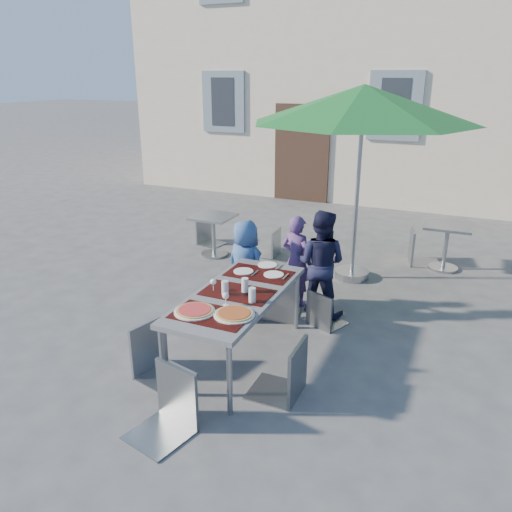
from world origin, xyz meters
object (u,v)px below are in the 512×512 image
at_px(chair_4, 287,337).
at_px(cafe_table_1, 447,239).
at_px(child_0, 245,265).
at_px(child_2, 320,263).
at_px(chair_3, 154,320).
at_px(patio_umbrella, 364,105).
at_px(dining_table, 237,298).
at_px(chair_2, 325,288).
at_px(pizza_near_left, 195,311).
at_px(bg_chair_r_0, 271,226).
at_px(child_1, 296,261).
at_px(cafe_table_0, 214,230).
at_px(pizza_near_right, 234,314).
at_px(chair_0, 237,278).
at_px(chair_5, 165,365).
at_px(bg_chair_l_0, 207,215).
at_px(chair_1, 280,274).
at_px(bg_chair_l_1, 421,226).

bearing_deg(chair_4, cafe_table_1, 74.85).
relative_size(child_0, child_2, 0.87).
xyz_separation_m(chair_3, patio_umbrella, (1.17, 3.26, 1.84)).
height_order(dining_table, child_2, child_2).
bearing_deg(chair_3, chair_2, 53.30).
relative_size(pizza_near_left, bg_chair_r_0, 0.44).
height_order(child_1, chair_4, child_1).
bearing_deg(patio_umbrella, cafe_table_0, 179.11).
distance_m(pizza_near_right, cafe_table_0, 3.74).
relative_size(child_2, chair_0, 1.52).
height_order(child_1, cafe_table_0, child_1).
height_order(chair_5, cafe_table_1, chair_5).
bearing_deg(pizza_near_right, bg_chair_r_0, 106.97).
bearing_deg(cafe_table_1, bg_chair_l_0, -174.62).
bearing_deg(cafe_table_1, chair_1, -123.64).
bearing_deg(cafe_table_0, bg_chair_l_0, 128.36).
height_order(pizza_near_right, bg_chair_l_0, bg_chair_l_0).
relative_size(chair_2, chair_4, 0.81).
xyz_separation_m(child_2, chair_2, (0.16, -0.31, -0.18)).
relative_size(dining_table, chair_1, 1.84).
xyz_separation_m(chair_0, bg_chair_l_1, (1.80, 2.83, 0.10)).
distance_m(child_1, bg_chair_l_0, 2.81).
bearing_deg(child_0, cafe_table_1, -116.68).
distance_m(pizza_near_left, child_2, 2.02).
xyz_separation_m(patio_umbrella, cafe_table_1, (1.20, 0.90, -1.96)).
bearing_deg(pizza_near_left, cafe_table_0, 115.80).
bearing_deg(bg_chair_r_0, child_2, -51.95).
height_order(pizza_near_left, cafe_table_1, pizza_near_left).
bearing_deg(bg_chair_r_0, bg_chair_l_1, 15.35).
height_order(child_0, chair_1, child_0).
bearing_deg(chair_4, pizza_near_left, -169.71).
bearing_deg(pizza_near_right, pizza_near_left, -166.36).
height_order(bg_chair_l_0, bg_chair_r_0, bg_chair_l_0).
xyz_separation_m(chair_5, bg_chair_l_1, (1.41, 4.93, -0.01)).
xyz_separation_m(chair_0, patio_umbrella, (0.99, 1.81, 1.93)).
xyz_separation_m(child_1, chair_4, (0.59, -1.91, 0.02)).
bearing_deg(bg_chair_r_0, chair_1, -65.26).
height_order(pizza_near_left, bg_chair_l_1, bg_chair_l_1).
bearing_deg(child_0, chair_5, 114.86).
bearing_deg(child_1, pizza_near_right, 107.41).
distance_m(child_2, chair_5, 2.65).
xyz_separation_m(dining_table, chair_4, (0.69, -0.40, -0.08)).
xyz_separation_m(chair_2, chair_4, (0.07, -1.45, 0.13)).
distance_m(child_2, patio_umbrella, 2.21).
relative_size(bg_chair_l_0, cafe_table_1, 1.26).
bearing_deg(chair_5, chair_2, 73.92).
height_order(chair_5, cafe_table_0, chair_5).
height_order(pizza_near_left, child_1, child_1).
height_order(pizza_near_left, pizza_near_right, same).
bearing_deg(bg_chair_r_0, patio_umbrella, -15.49).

